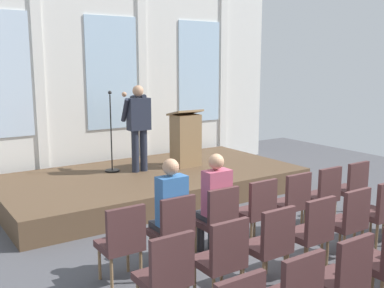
{
  "coord_description": "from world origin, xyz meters",
  "views": [
    {
      "loc": [
        -4.05,
        -3.94,
        2.5
      ],
      "look_at": [
        -0.04,
        2.05,
        1.19
      ],
      "focal_mm": 42.43,
      "sensor_mm": 36.0,
      "label": 1
    }
  ],
  "objects_px": {
    "chair_r0_c1": "(173,227)",
    "chair_r1_c4": "(348,219)",
    "mic_stand": "(112,154)",
    "audience_r0_c1": "(170,208)",
    "lectern": "(186,139)",
    "chair_r0_c6": "(351,186)",
    "chair_r0_c3": "(257,208)",
    "chair_r1_c2": "(271,242)",
    "chair_r1_c3": "(312,229)",
    "chair_r2_c2": "(343,275)",
    "chair_r0_c4": "(292,200)",
    "chair_r1_c0": "(166,272)",
    "audience_r0_c2": "(214,199)",
    "chair_r0_c5": "(323,192)",
    "speaker": "(138,122)",
    "chair_r1_c5": "(380,209)",
    "chair_r1_c1": "(223,256)",
    "chair_r0_c0": "(122,239)",
    "chair_r0_c2": "(218,217)"
  },
  "relations": [
    {
      "from": "chair_r0_c1",
      "to": "chair_r1_c4",
      "type": "relative_size",
      "value": 1.0
    },
    {
      "from": "mic_stand",
      "to": "audience_r0_c1",
      "type": "height_order",
      "value": "mic_stand"
    },
    {
      "from": "lectern",
      "to": "chair_r0_c6",
      "type": "xyz_separation_m",
      "value": [
        1.16,
        -3.13,
        -0.43
      ]
    },
    {
      "from": "chair_r0_c3",
      "to": "chair_r1_c4",
      "type": "bearing_deg",
      "value": -55.35
    },
    {
      "from": "lectern",
      "to": "chair_r1_c2",
      "type": "height_order",
      "value": "lectern"
    },
    {
      "from": "chair_r0_c6",
      "to": "chair_r1_c3",
      "type": "xyz_separation_m",
      "value": [
        -2.02,
        -0.97,
        0.0
      ]
    },
    {
      "from": "chair_r2_c2",
      "to": "chair_r0_c4",
      "type": "bearing_deg",
      "value": 55.35
    },
    {
      "from": "chair_r1_c4",
      "to": "chair_r1_c0",
      "type": "bearing_deg",
      "value": 180.0
    },
    {
      "from": "audience_r0_c2",
      "to": "chair_r0_c6",
      "type": "bearing_deg",
      "value": -1.69
    },
    {
      "from": "audience_r0_c2",
      "to": "lectern",
      "type": "bearing_deg",
      "value": 63.3
    },
    {
      "from": "chair_r0_c1",
      "to": "chair_r1_c0",
      "type": "xyz_separation_m",
      "value": [
        -0.67,
        -0.97,
        0.0
      ]
    },
    {
      "from": "chair_r0_c3",
      "to": "chair_r0_c4",
      "type": "bearing_deg",
      "value": 0.0
    },
    {
      "from": "chair_r0_c1",
      "to": "chair_r0_c4",
      "type": "distance_m",
      "value": 2.02
    },
    {
      "from": "audience_r0_c2",
      "to": "chair_r0_c5",
      "type": "bearing_deg",
      "value": -2.25
    },
    {
      "from": "lectern",
      "to": "chair_r0_c6",
      "type": "bearing_deg",
      "value": -69.68
    },
    {
      "from": "speaker",
      "to": "chair_r0_c4",
      "type": "bearing_deg",
      "value": -75.86
    },
    {
      "from": "lectern",
      "to": "audience_r0_c2",
      "type": "xyz_separation_m",
      "value": [
        -1.53,
        -3.05,
        -0.22
      ]
    },
    {
      "from": "chair_r0_c1",
      "to": "chair_r1_c5",
      "type": "xyz_separation_m",
      "value": [
        2.69,
        -0.97,
        0.0
      ]
    },
    {
      "from": "mic_stand",
      "to": "lectern",
      "type": "xyz_separation_m",
      "value": [
        1.44,
        -0.39,
        0.22
      ]
    },
    {
      "from": "chair_r1_c2",
      "to": "chair_r1_c5",
      "type": "relative_size",
      "value": 1.0
    },
    {
      "from": "chair_r1_c1",
      "to": "chair_r2_c2",
      "type": "distance_m",
      "value": 1.18
    },
    {
      "from": "chair_r0_c0",
      "to": "chair_r0_c2",
      "type": "height_order",
      "value": "same"
    },
    {
      "from": "chair_r1_c1",
      "to": "chair_r1_c3",
      "type": "height_order",
      "value": "same"
    },
    {
      "from": "mic_stand",
      "to": "chair_r0_c4",
      "type": "xyz_separation_m",
      "value": [
        1.26,
        -3.52,
        -0.22
      ]
    },
    {
      "from": "chair_r0_c1",
      "to": "chair_r0_c4",
      "type": "height_order",
      "value": "same"
    },
    {
      "from": "lectern",
      "to": "chair_r0_c4",
      "type": "bearing_deg",
      "value": -93.43
    },
    {
      "from": "chair_r0_c3",
      "to": "chair_r1_c0",
      "type": "height_order",
      "value": "same"
    },
    {
      "from": "audience_r0_c2",
      "to": "chair_r1_c2",
      "type": "height_order",
      "value": "audience_r0_c2"
    },
    {
      "from": "chair_r0_c1",
      "to": "chair_r0_c5",
      "type": "distance_m",
      "value": 2.69
    },
    {
      "from": "chair_r1_c4",
      "to": "chair_r1_c5",
      "type": "xyz_separation_m",
      "value": [
        0.67,
        0.0,
        0.0
      ]
    },
    {
      "from": "chair_r0_c5",
      "to": "chair_r1_c5",
      "type": "distance_m",
      "value": 0.97
    },
    {
      "from": "audience_r0_c2",
      "to": "mic_stand",
      "type": "bearing_deg",
      "value": 88.5
    },
    {
      "from": "audience_r0_c2",
      "to": "chair_r1_c2",
      "type": "distance_m",
      "value": 1.08
    },
    {
      "from": "chair_r0_c0",
      "to": "chair_r1_c5",
      "type": "distance_m",
      "value": 3.5
    },
    {
      "from": "chair_r0_c1",
      "to": "audience_r0_c1",
      "type": "height_order",
      "value": "audience_r0_c1"
    },
    {
      "from": "audience_r0_c2",
      "to": "chair_r0_c5",
      "type": "distance_m",
      "value": 2.03
    },
    {
      "from": "chair_r0_c3",
      "to": "chair_r1_c3",
      "type": "xyz_separation_m",
      "value": [
        0.0,
        -0.97,
        0.0
      ]
    },
    {
      "from": "chair_r2_c2",
      "to": "chair_r1_c3",
      "type": "bearing_deg",
      "value": 55.35
    },
    {
      "from": "chair_r0_c1",
      "to": "chair_r2_c2",
      "type": "xyz_separation_m",
      "value": [
        0.67,
        -1.95,
        0.0
      ]
    },
    {
      "from": "lectern",
      "to": "chair_r0_c4",
      "type": "relative_size",
      "value": 1.23
    },
    {
      "from": "chair_r0_c6",
      "to": "chair_r2_c2",
      "type": "distance_m",
      "value": 3.32
    },
    {
      "from": "chair_r1_c5",
      "to": "chair_r1_c3",
      "type": "bearing_deg",
      "value": 180.0
    },
    {
      "from": "chair_r0_c3",
      "to": "audience_r0_c2",
      "type": "bearing_deg",
      "value": 173.27
    },
    {
      "from": "chair_r0_c4",
      "to": "chair_r1_c3",
      "type": "bearing_deg",
      "value": -124.65
    },
    {
      "from": "chair_r0_c6",
      "to": "chair_r0_c5",
      "type": "bearing_deg",
      "value": 180.0
    },
    {
      "from": "chair_r1_c3",
      "to": "chair_r0_c2",
      "type": "bearing_deg",
      "value": 124.65
    },
    {
      "from": "chair_r1_c0",
      "to": "chair_r0_c1",
      "type": "bearing_deg",
      "value": 55.35
    },
    {
      "from": "chair_r0_c3",
      "to": "chair_r1_c0",
      "type": "relative_size",
      "value": 1.0
    },
    {
      "from": "speaker",
      "to": "chair_r0_c2",
      "type": "distance_m",
      "value": 3.39
    },
    {
      "from": "chair_r1_c2",
      "to": "chair_r1_c4",
      "type": "distance_m",
      "value": 1.35
    }
  ]
}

